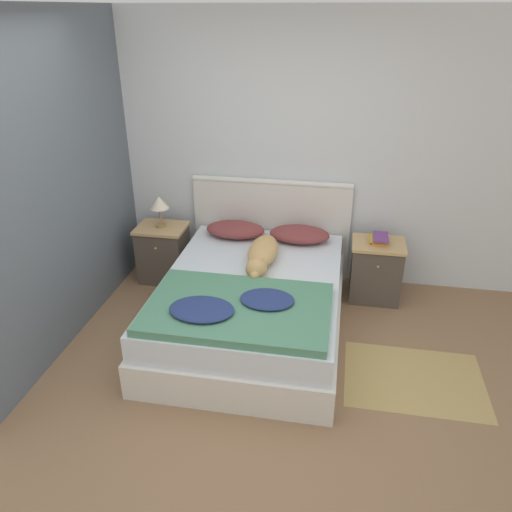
# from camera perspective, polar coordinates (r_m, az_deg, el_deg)

# --- Properties ---
(ground_plane) EXTENTS (16.00, 16.00, 0.00)m
(ground_plane) POSITION_cam_1_polar(r_m,az_deg,el_deg) (3.64, -4.69, -17.25)
(ground_plane) COLOR #896647
(wall_back) EXTENTS (9.00, 0.06, 2.55)m
(wall_back) POSITION_cam_1_polar(r_m,az_deg,el_deg) (4.87, 1.18, 11.81)
(wall_back) COLOR silver
(wall_back) RESTS_ON ground_plane
(wall_side_left) EXTENTS (0.06, 3.10, 2.55)m
(wall_side_left) POSITION_cam_1_polar(r_m,az_deg,el_deg) (4.36, -20.27, 8.39)
(wall_side_left) COLOR slate
(wall_side_left) RESTS_ON ground_plane
(bed) EXTENTS (1.49, 2.04, 0.51)m
(bed) POSITION_cam_1_polar(r_m,az_deg,el_deg) (4.25, -0.50, -5.57)
(bed) COLOR silver
(bed) RESTS_ON ground_plane
(headboard) EXTENTS (1.57, 0.06, 1.03)m
(headboard) POSITION_cam_1_polar(r_m,az_deg,el_deg) (5.04, 1.72, 3.40)
(headboard) COLOR silver
(headboard) RESTS_ON ground_plane
(nightstand_left) EXTENTS (0.48, 0.40, 0.58)m
(nightstand_left) POSITION_cam_1_polar(r_m,az_deg,el_deg) (5.13, -10.53, 0.36)
(nightstand_left) COLOR #4C4238
(nightstand_left) RESTS_ON ground_plane
(nightstand_right) EXTENTS (0.48, 0.40, 0.58)m
(nightstand_right) POSITION_cam_1_polar(r_m,az_deg,el_deg) (4.84, 13.52, -1.62)
(nightstand_right) COLOR #4C4238
(nightstand_right) RESTS_ON ground_plane
(pillow_left) EXTENTS (0.57, 0.35, 0.14)m
(pillow_left) POSITION_cam_1_polar(r_m,az_deg,el_deg) (4.85, -2.38, 3.05)
(pillow_left) COLOR brown
(pillow_left) RESTS_ON bed
(pillow_right) EXTENTS (0.57, 0.35, 0.14)m
(pillow_right) POSITION_cam_1_polar(r_m,az_deg,el_deg) (4.76, 4.99, 2.50)
(pillow_right) COLOR brown
(pillow_right) RESTS_ON bed
(quilt) EXTENTS (1.34, 0.88, 0.11)m
(quilt) POSITION_cam_1_polar(r_m,az_deg,el_deg) (3.65, -2.26, -5.95)
(quilt) COLOR #4C8466
(quilt) RESTS_ON bed
(dog) EXTENTS (0.25, 0.83, 0.19)m
(dog) POSITION_cam_1_polar(r_m,az_deg,el_deg) (4.32, 0.69, 0.21)
(dog) COLOR tan
(dog) RESTS_ON bed
(book_stack) EXTENTS (0.17, 0.23, 0.06)m
(book_stack) POSITION_cam_1_polar(r_m,az_deg,el_deg) (4.71, 13.91, 1.93)
(book_stack) COLOR orange
(book_stack) RESTS_ON nightstand_right
(table_lamp) EXTENTS (0.18, 0.18, 0.31)m
(table_lamp) POSITION_cam_1_polar(r_m,az_deg,el_deg) (4.93, -11.00, 5.87)
(table_lamp) COLOR #9E7A4C
(table_lamp) RESTS_ON nightstand_left
(rug) EXTENTS (1.03, 0.77, 0.00)m
(rug) POSITION_cam_1_polar(r_m,az_deg,el_deg) (4.05, 17.59, -13.26)
(rug) COLOR tan
(rug) RESTS_ON ground_plane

